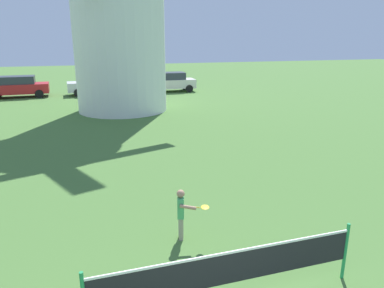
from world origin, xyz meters
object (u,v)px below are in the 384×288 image
at_px(tennis_net, 230,268).
at_px(player_far, 182,211).
at_px(parked_car_cream, 171,82).
at_px(parked_car_red, 18,86).
at_px(parked_car_silver, 97,84).

bearing_deg(tennis_net, player_far, 94.33).
height_order(tennis_net, player_far, player_far).
xyz_separation_m(tennis_net, parked_car_cream, (5.29, 24.35, 0.13)).
height_order(player_far, parked_car_red, parked_car_red).
bearing_deg(parked_car_red, player_far, -74.82).
relative_size(tennis_net, parked_car_cream, 1.17).
xyz_separation_m(parked_car_red, parked_car_silver, (5.67, -0.28, 0.00)).
xyz_separation_m(player_far, parked_car_red, (-6.14, 22.63, 0.16)).
height_order(tennis_net, parked_car_silver, parked_car_silver).
relative_size(parked_car_red, parked_car_silver, 0.96).
relative_size(tennis_net, player_far, 3.98).
relative_size(player_far, parked_car_red, 0.27).
height_order(parked_car_silver, parked_car_cream, same).
bearing_deg(player_far, parked_car_cream, 76.17).
bearing_deg(parked_car_cream, tennis_net, -102.25).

